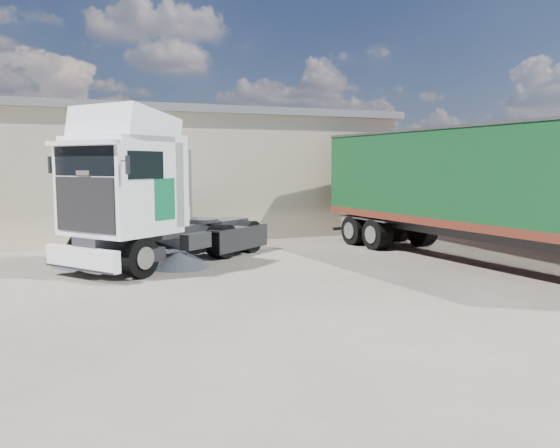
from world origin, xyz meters
name	(u,v)px	position (x,y,z in m)	size (l,w,h in m)	color
ground	(287,305)	(0.00, 0.00, 0.00)	(120.00, 120.00, 0.00)	#2A2822
warehouse	(31,173)	(-6.00, 16.00, 2.66)	(30.60, 12.60, 5.42)	#BBB290
brick_boundary_wall	(504,210)	(11.50, 6.00, 1.25)	(0.35, 26.00, 2.50)	maroon
tractor_unit	(144,201)	(-2.32, 5.70, 1.96)	(6.99, 6.20, 4.65)	black
box_trailer	(474,181)	(7.29, 2.81, 2.54)	(4.04, 12.74, 4.16)	#2D2D30
panel_van	(157,225)	(-1.50, 8.88, 0.88)	(1.76, 4.17, 1.69)	black
gravel_heap	(125,247)	(-2.79, 6.78, 0.46)	(6.03, 6.03, 0.98)	black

